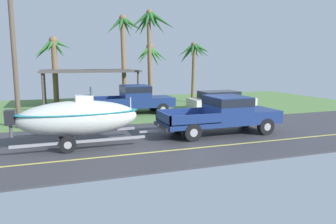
{
  "coord_description": "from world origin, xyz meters",
  "views": [
    {
      "loc": [
        -5.85,
        -13.32,
        3.46
      ],
      "look_at": [
        -0.98,
        0.45,
        1.17
      ],
      "focal_mm": 34.36,
      "sensor_mm": 36.0,
      "label": 1
    }
  ],
  "objects": [
    {
      "name": "ground",
      "position": [
        0.0,
        8.38,
        -0.01
      ],
      "size": [
        36.0,
        22.0,
        0.11
      ],
      "color": "#38383D"
    },
    {
      "name": "pickup_truck_towing",
      "position": [
        1.93,
        0.2,
        1.02
      ],
      "size": [
        6.03,
        2.1,
        1.82
      ],
      "color": "navy",
      "rests_on": "ground"
    },
    {
      "name": "boat_on_trailer",
      "position": [
        -5.0,
        0.2,
        1.17
      ],
      "size": [
        6.2,
        2.18,
        2.43
      ],
      "color": "gray",
      "rests_on": "ground"
    },
    {
      "name": "parked_pickup_background",
      "position": [
        -0.91,
        7.18,
        1.07
      ],
      "size": [
        5.97,
        2.06,
        1.93
      ],
      "color": "navy",
      "rests_on": "ground"
    },
    {
      "name": "parked_sedan_near",
      "position": [
        5.38,
        7.01,
        0.67
      ],
      "size": [
        4.77,
        1.91,
        1.38
      ],
      "color": "beige",
      "rests_on": "ground"
    },
    {
      "name": "carport_awning",
      "position": [
        -3.3,
        12.34,
        2.71
      ],
      "size": [
        7.1,
        5.48,
        2.83
      ],
      "color": "#4C4238",
      "rests_on": "ground"
    },
    {
      "name": "palm_tree_near_left",
      "position": [
        5.23,
        11.54,
        3.98
      ],
      "size": [
        2.94,
        2.94,
        5.08
      ],
      "color": "brown",
      "rests_on": "ground"
    },
    {
      "name": "palm_tree_near_right",
      "position": [
        -0.3,
        13.27,
        5.42
      ],
      "size": [
        3.21,
        2.84,
        7.25
      ],
      "color": "brown",
      "rests_on": "ground"
    },
    {
      "name": "palm_tree_mid",
      "position": [
        0.62,
        8.64,
        5.55
      ],
      "size": [
        3.1,
        3.16,
        7.03
      ],
      "color": "brown",
      "rests_on": "ground"
    },
    {
      "name": "palm_tree_far_left",
      "position": [
        -5.84,
        14.16,
        3.96
      ],
      "size": [
        3.03,
        3.35,
        5.47
      ],
      "color": "brown",
      "rests_on": "ground"
    },
    {
      "name": "palm_tree_far_right",
      "position": [
        2.1,
        13.64,
        3.66
      ],
      "size": [
        2.99,
        2.87,
        5.04
      ],
      "color": "brown",
      "rests_on": "ground"
    },
    {
      "name": "utility_pole",
      "position": [
        -7.68,
        4.69,
        3.83
      ],
      "size": [
        0.24,
        1.8,
        7.36
      ],
      "color": "brown",
      "rests_on": "ground"
    }
  ]
}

